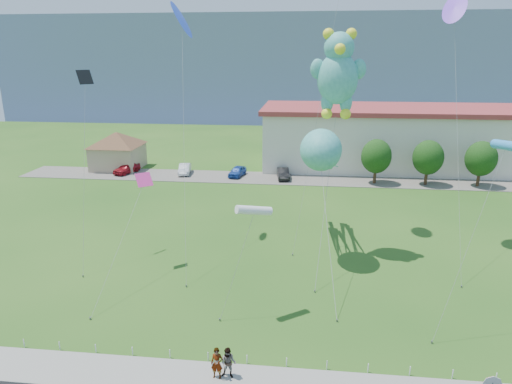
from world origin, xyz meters
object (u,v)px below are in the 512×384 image
Objects in this scene: pavilion at (117,147)px; octopus_kite at (320,156)px; pedestrian_right at (228,363)px; parked_car_blue at (237,171)px; parked_car_red at (127,168)px; teddy_bear_kite at (338,72)px; parked_car_black at (283,173)px; parked_car_silver at (185,169)px; pedestrian_left at (217,363)px; warehouse at (486,138)px.

pavilion is 0.59× the size of octopus_kite.
pedestrian_right reaches higher than parked_car_blue.
pavilion is 2.25× the size of parked_car_red.
pavilion is at bearing 136.73° from octopus_kite.
parked_car_black is at bearing 102.93° from teddy_bear_kite.
parked_car_silver is 1.05× the size of parked_car_blue.
pedestrian_left reaches higher than parked_car_red.
pavilion is 5.82× the size of pedestrian_right.
parked_car_silver is at bearing 23.15° from parked_car_red.
pedestrian_left is 40.30m from parked_car_silver.
parked_car_red is (-20.08, 37.90, -0.13)m from pedestrian_right.
octopus_kite reaches higher than pedestrian_left.
parked_car_red is 36.05m from teddy_bear_kite.
parked_car_red is at bearing -169.78° from warehouse.
pedestrian_left is 0.10× the size of octopus_kite.
warehouse reaches higher than pavilion.
parked_car_black is 0.24× the size of teddy_bear_kite.
pavilion is 50.37m from warehouse.
pedestrian_left is at bearing -121.24° from warehouse.
pedestrian_right is 37.42m from parked_car_black.
teddy_bear_kite reaches higher than pedestrian_right.
pavilion is 46.29m from pedestrian_right.
warehouse is 15.53× the size of parked_car_silver.
octopus_kite is 0.93× the size of teddy_bear_kite.
octopus_kite is (4.40, 15.41, 6.88)m from pedestrian_right.
parked_car_silver is 0.23× the size of teddy_bear_kite.
warehouse is at bearing 53.14° from octopus_kite.
octopus_kite is (9.76, -22.59, 7.07)m from parked_car_blue.
parked_car_silver is 0.98× the size of parked_car_black.
warehouse is at bearing 61.47° from pedestrian_left.
parked_car_silver is (9.87, -2.09, -2.32)m from pavilion.
warehouse is at bearing 11.11° from parked_car_black.
pedestrian_right is at bearing -42.86° from parked_car_red.
pedestrian_left is (21.73, -40.60, -2.12)m from pavilion.
pedestrian_left is 21.55m from teddy_bear_kite.
pavilion is at bearing 138.60° from teddy_bear_kite.
teddy_bear_kite is (6.00, 16.16, 12.93)m from pedestrian_left.
pedestrian_right is 17.44m from octopus_kite.
parked_car_red is at bearing 122.38° from pedestrian_right.
parked_car_red is 0.24× the size of teddy_bear_kite.
parked_car_blue is at bearing -165.55° from warehouse.
parked_car_red is at bearing 175.45° from parked_car_silver.
parked_car_silver is (-11.86, 38.51, -0.19)m from pedestrian_left.
warehouse is 28.86m from parked_car_black.
teddy_bear_kite is at bearing -126.19° from warehouse.
pavilion is 46.10m from pedestrian_left.
pedestrian_right is (0.54, 0.09, -0.01)m from pedestrian_left.
parked_car_silver is at bearing 168.13° from parked_car_black.
pedestrian_left is 42.71m from parked_car_red.
pavilion is 2.30× the size of parked_car_black.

